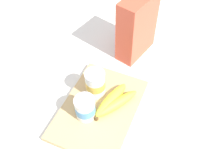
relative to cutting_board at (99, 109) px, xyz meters
name	(u,v)px	position (x,y,z in m)	size (l,w,h in m)	color
ground_plane	(99,111)	(0.00, 0.00, -0.01)	(2.40, 2.40, 0.00)	silver
cutting_board	(99,109)	(0.00, 0.00, 0.00)	(0.34, 0.24, 0.02)	tan
cereal_box	(137,27)	(0.32, -0.01, 0.12)	(0.17, 0.08, 0.26)	#D85138
yogurt_cup_front	(85,108)	(-0.04, 0.03, 0.05)	(0.07, 0.07, 0.08)	white
yogurt_cup_back	(95,83)	(0.06, 0.04, 0.06)	(0.07, 0.07, 0.10)	white
banana_bunch	(114,102)	(0.03, -0.04, 0.03)	(0.17, 0.12, 0.04)	yellow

